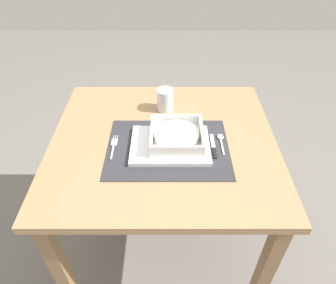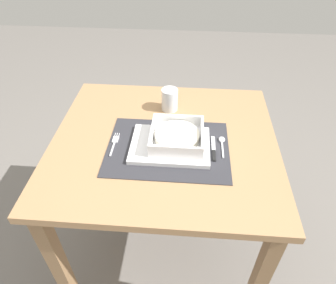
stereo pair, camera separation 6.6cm
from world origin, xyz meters
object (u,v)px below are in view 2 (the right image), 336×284
object	(u,v)px
fork	(115,142)
drinking_glass	(170,100)
butter_knife	(214,150)
dining_table	(164,159)
porridge_bowl	(177,137)
bread_knife	(208,150)
spoon	(222,142)

from	to	relation	value
fork	drinking_glass	world-z (taller)	drinking_glass
butter_knife	dining_table	bearing A→B (deg)	162.27
dining_table	butter_knife	xyz separation A→B (m)	(0.19, -0.05, 0.11)
fork	butter_knife	xyz separation A→B (m)	(0.37, -0.01, 0.00)
porridge_bowl	bread_knife	xyz separation A→B (m)	(0.11, -0.03, -0.03)
dining_table	fork	xyz separation A→B (m)	(-0.18, -0.04, 0.11)
dining_table	bread_knife	xyz separation A→B (m)	(0.16, -0.05, 0.11)
bread_knife	drinking_glass	distance (m)	0.31
porridge_bowl	spoon	distance (m)	0.17
butter_knife	bread_knife	bearing A→B (deg)	-172.31
dining_table	drinking_glass	world-z (taller)	drinking_glass
dining_table	bread_knife	world-z (taller)	bread_knife
dining_table	bread_knife	distance (m)	0.20
porridge_bowl	dining_table	bearing A→B (deg)	151.37
porridge_bowl	bread_knife	world-z (taller)	porridge_bowl
porridge_bowl	spoon	xyz separation A→B (m)	(0.17, 0.02, -0.03)
fork	bread_knife	xyz separation A→B (m)	(0.35, -0.02, 0.00)
fork	drinking_glass	bearing A→B (deg)	50.21
spoon	drinking_glass	distance (m)	0.30
fork	bread_knife	distance (m)	0.35
dining_table	porridge_bowl	world-z (taller)	porridge_bowl
butter_knife	bread_knife	world-z (taller)	same
butter_knife	drinking_glass	size ratio (longest dim) A/B	1.40
dining_table	spoon	xyz separation A→B (m)	(0.22, -0.00, 0.11)
fork	bread_knife	world-z (taller)	bread_knife
dining_table	spoon	bearing A→B (deg)	-1.07
fork	butter_knife	distance (m)	0.37
dining_table	porridge_bowl	bearing A→B (deg)	-28.63
spoon	dining_table	bearing A→B (deg)	-176.96
fork	spoon	xyz separation A→B (m)	(0.40, 0.03, 0.00)
fork	spoon	distance (m)	0.40
fork	spoon	size ratio (longest dim) A/B	1.14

